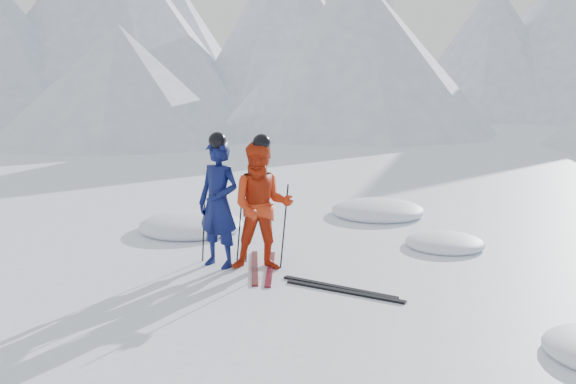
# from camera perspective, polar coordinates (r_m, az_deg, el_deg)

# --- Properties ---
(ground) EXTENTS (160.00, 160.00, 0.00)m
(ground) POSITION_cam_1_polar(r_m,az_deg,el_deg) (8.84, 9.33, -8.02)
(ground) COLOR white
(ground) RESTS_ON ground
(mountain_range) EXTENTS (106.15, 62.94, 15.53)m
(mountain_range) POSITION_cam_1_polar(r_m,az_deg,el_deg) (44.18, 21.05, 14.59)
(mountain_range) COLOR #B2BCD1
(mountain_range) RESTS_ON ground
(skier_blue) EXTENTS (0.82, 0.67, 1.93)m
(skier_blue) POSITION_cam_1_polar(r_m,az_deg,el_deg) (9.15, -6.52, -1.10)
(skier_blue) COLOR #0B1246
(skier_blue) RESTS_ON ground
(skier_red) EXTENTS (1.08, 0.94, 1.91)m
(skier_red) POSITION_cam_1_polar(r_m,az_deg,el_deg) (8.95, -2.45, -1.35)
(skier_red) COLOR red
(skier_red) RESTS_ON ground
(pole_blue_left) EXTENTS (0.13, 0.09, 1.28)m
(pole_blue_left) POSITION_cam_1_polar(r_m,az_deg,el_deg) (9.46, -7.87, -2.75)
(pole_blue_left) COLOR black
(pole_blue_left) RESTS_ON ground
(pole_blue_right) EXTENTS (0.13, 0.08, 1.28)m
(pole_blue_right) POSITION_cam_1_polar(r_m,az_deg,el_deg) (9.36, -4.51, -2.81)
(pole_blue_right) COLOR black
(pole_blue_right) RESTS_ON ground
(pole_red_left) EXTENTS (0.13, 0.10, 1.27)m
(pole_red_left) POSITION_cam_1_polar(r_m,az_deg,el_deg) (9.33, -3.78, -2.88)
(pole_red_left) COLOR black
(pole_red_left) RESTS_ON ground
(pole_red_right) EXTENTS (0.13, 0.09, 1.27)m
(pole_red_right) POSITION_cam_1_polar(r_m,az_deg,el_deg) (9.08, -0.35, -3.23)
(pole_red_right) COLOR black
(pole_red_right) RESTS_ON ground
(ski_worn_left) EXTENTS (0.58, 1.65, 0.03)m
(ski_worn_left) POSITION_cam_1_polar(r_m,az_deg,el_deg) (9.21, -3.13, -7.05)
(ski_worn_left) COLOR black
(ski_worn_left) RESTS_ON ground
(ski_worn_right) EXTENTS (0.47, 1.68, 0.03)m
(ski_worn_right) POSITION_cam_1_polar(r_m,az_deg,el_deg) (9.15, -1.68, -7.17)
(ski_worn_right) COLOR black
(ski_worn_right) RESTS_ON ground
(ski_loose_a) EXTENTS (1.65, 0.61, 0.03)m
(ski_loose_a) POSITION_cam_1_polar(r_m,az_deg,el_deg) (8.36, 4.75, -8.87)
(ski_loose_a) COLOR black
(ski_loose_a) RESTS_ON ground
(ski_loose_b) EXTENTS (1.66, 0.55, 0.03)m
(ski_loose_b) POSITION_cam_1_polar(r_m,az_deg,el_deg) (8.21, 5.28, -9.25)
(ski_loose_b) COLOR black
(ski_loose_b) RESTS_ON ground
(snow_lumps) EXTENTS (7.84, 7.90, 0.43)m
(snow_lumps) POSITION_cam_1_polar(r_m,az_deg,el_deg) (11.38, 3.42, -3.81)
(snow_lumps) COLOR white
(snow_lumps) RESTS_ON ground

